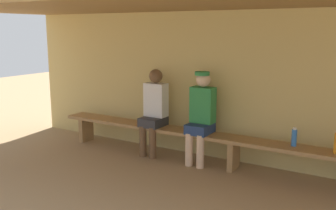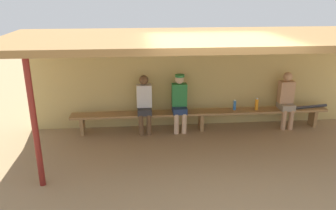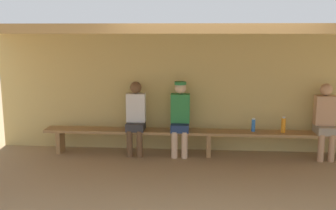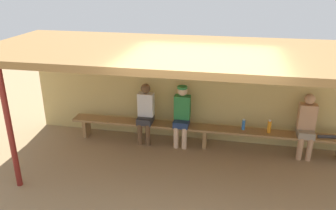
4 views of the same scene
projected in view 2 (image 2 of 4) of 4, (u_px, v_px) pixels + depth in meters
name	position (u px, v px, depth m)	size (l,w,h in m)	color
ground_plane	(215.00, 161.00, 6.47)	(24.00, 24.00, 0.00)	#9E7F59
back_wall	(199.00, 80.00, 7.99)	(8.00, 0.20, 2.20)	tan
dugout_roof	(213.00, 38.00, 6.39)	(8.00, 2.80, 0.12)	olive
support_post	(35.00, 125.00, 5.33)	(0.10, 0.10, 2.20)	maroon
bench	(201.00, 114.00, 7.80)	(6.00, 0.36, 0.46)	#9E7547
player_in_red	(144.00, 102.00, 7.58)	(0.34, 0.42, 1.34)	#333338
player_in_blue	(180.00, 100.00, 7.64)	(0.34, 0.42, 1.34)	navy
player_in_white	(286.00, 98.00, 7.87)	(0.34, 0.42, 1.34)	gray
water_bottle_clear	(257.00, 104.00, 7.84)	(0.08, 0.08, 0.28)	orange
water_bottle_green	(235.00, 105.00, 7.85)	(0.07, 0.07, 0.24)	blue
baseball_bat	(311.00, 107.00, 8.00)	(0.07, 0.07, 0.82)	#333338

